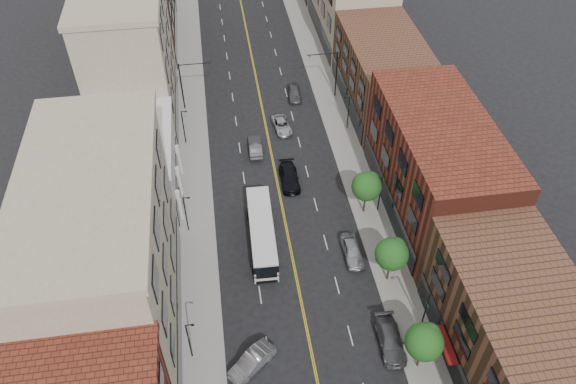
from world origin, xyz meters
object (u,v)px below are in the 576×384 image
city_bus (262,232)px  car_lane_a (289,177)px  car_lane_c (294,93)px  car_angle_b (252,362)px  car_lane_b (282,125)px  car_lane_behind (255,147)px  car_parked_far (352,251)px  car_parked_mid (390,340)px

city_bus → car_lane_a: city_bus is taller
city_bus → car_lane_c: (7.96, 27.64, -0.97)m
car_angle_b → car_lane_b: (7.70, 34.99, -0.14)m
car_lane_behind → car_lane_c: car_lane_behind is taller
car_parked_far → car_lane_behind: (-8.42, 19.31, -0.04)m
car_parked_far → car_lane_behind: bearing=113.8°
car_lane_a → car_parked_mid: bearing=-75.6°
city_bus → car_lane_c: 28.78m
city_bus → car_parked_far: 10.00m
city_bus → car_lane_behind: (0.95, 15.94, -0.97)m
car_parked_mid → car_lane_a: size_ratio=1.00×
city_bus → car_lane_a: (4.46, 9.30, -0.96)m
car_parked_mid → car_lane_behind: bearing=108.7°
car_parked_far → car_lane_behind: car_parked_far is taller
car_parked_far → car_parked_mid: bearing=-84.7°
car_parked_mid → car_lane_behind: size_ratio=1.16×
car_angle_b → car_parked_mid: size_ratio=0.89×
car_parked_far → city_bus: bearing=160.4°
car_parked_mid → car_lane_c: car_parked_mid is taller
car_lane_behind → car_angle_b: bearing=85.0°
city_bus → car_lane_behind: bearing=88.4°
car_lane_behind → car_lane_a: size_ratio=0.87×
car_parked_far → car_lane_b: size_ratio=1.02×
car_angle_b → car_lane_behind: (3.61, 30.77, -0.02)m
car_angle_b → car_parked_far: 16.61m
city_bus → car_angle_b: size_ratio=2.43×
car_lane_a → car_lane_b: (0.59, 10.86, -0.14)m
car_lane_b → car_lane_c: bearing=61.5°
car_lane_b → car_lane_c: size_ratio=1.03×
city_bus → car_lane_behind: city_bus is taller
car_lane_a → car_lane_behind: bearing=118.4°
city_bus → car_lane_b: 20.81m
car_parked_mid → car_lane_c: 42.25m
car_parked_mid → car_lane_c: (-2.40, 42.18, -0.02)m
car_lane_a → car_lane_b: size_ratio=1.16×
car_parked_far → car_lane_behind: 21.06m
car_angle_b → car_lane_a: (7.12, 24.13, -0.01)m
car_parked_far → car_lane_c: car_parked_far is taller
car_lane_behind → car_lane_b: car_lane_behind is taller
city_bus → car_angle_b: city_bus is taller
car_lane_behind → car_lane_c: (7.01, 11.70, -0.00)m
city_bus → car_lane_a: 10.36m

